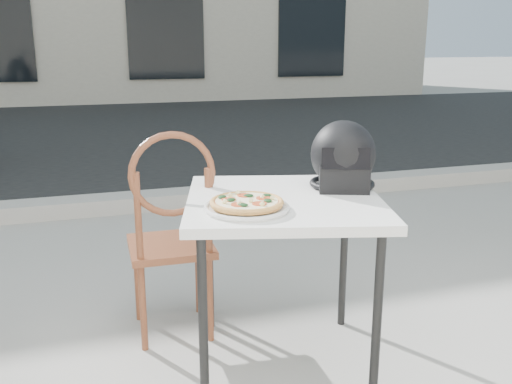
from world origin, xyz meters
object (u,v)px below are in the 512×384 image
object	(u,v)px
helmet	(343,158)
cafe_chair_main	(172,225)
plate	(247,208)
pizza	(247,202)
cafe_table_main	(284,213)

from	to	relation	value
helmet	cafe_chair_main	size ratio (longest dim) A/B	0.38
plate	helmet	world-z (taller)	helmet
plate	cafe_chair_main	xyz separation A→B (m)	(-0.20, 0.45, -0.19)
pizza	helmet	bearing A→B (deg)	23.02
plate	pizza	xyz separation A→B (m)	(0.00, 0.00, 0.02)
cafe_table_main	helmet	bearing A→B (deg)	14.87
plate	helmet	bearing A→B (deg)	23.04
helmet	plate	bearing A→B (deg)	-135.97
plate	cafe_chair_main	bearing A→B (deg)	113.74
cafe_table_main	cafe_chair_main	world-z (taller)	cafe_chair_main
cafe_table_main	pizza	bearing A→B (deg)	-146.37
cafe_table_main	plate	size ratio (longest dim) A/B	2.37
cafe_table_main	helmet	distance (m)	0.34
cafe_table_main	helmet	size ratio (longest dim) A/B	2.56
cafe_table_main	cafe_chair_main	bearing A→B (deg)	139.47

